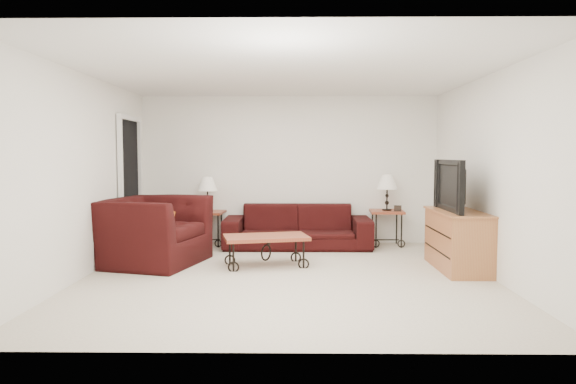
# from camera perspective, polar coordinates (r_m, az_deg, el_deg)

# --- Properties ---
(ground) EXTENTS (5.00, 5.00, 0.00)m
(ground) POSITION_cam_1_polar(r_m,az_deg,el_deg) (6.51, -0.08, -9.25)
(ground) COLOR beige
(ground) RESTS_ON ground
(wall_back) EXTENTS (5.00, 0.02, 2.50)m
(wall_back) POSITION_cam_1_polar(r_m,az_deg,el_deg) (8.84, 0.15, 2.45)
(wall_back) COLOR white
(wall_back) RESTS_ON ground
(wall_front) EXTENTS (5.00, 0.02, 2.50)m
(wall_front) POSITION_cam_1_polar(r_m,az_deg,el_deg) (3.85, -0.62, 0.32)
(wall_front) COLOR white
(wall_front) RESTS_ON ground
(wall_left) EXTENTS (0.02, 5.00, 2.50)m
(wall_left) POSITION_cam_1_polar(r_m,az_deg,el_deg) (6.85, -21.49, 1.69)
(wall_left) COLOR white
(wall_left) RESTS_ON ground
(wall_right) EXTENTS (0.02, 5.00, 2.50)m
(wall_right) POSITION_cam_1_polar(r_m,az_deg,el_deg) (6.79, 21.55, 1.67)
(wall_right) COLOR white
(wall_right) RESTS_ON ground
(ceiling) EXTENTS (5.00, 5.00, 0.00)m
(ceiling) POSITION_cam_1_polar(r_m,az_deg,el_deg) (6.42, -0.08, 13.03)
(ceiling) COLOR white
(ceiling) RESTS_ON wall_back
(doorway) EXTENTS (0.08, 0.94, 2.04)m
(doorway) POSITION_cam_1_polar(r_m,az_deg,el_deg) (8.40, -17.01, 0.61)
(doorway) COLOR black
(doorway) RESTS_ON ground
(sofa) EXTENTS (2.37, 0.93, 0.69)m
(sofa) POSITION_cam_1_polar(r_m,az_deg,el_deg) (8.44, 1.04, -3.80)
(sofa) COLOR black
(sofa) RESTS_ON ground
(side_table_left) EXTENTS (0.57, 0.57, 0.57)m
(side_table_left) POSITION_cam_1_polar(r_m,az_deg,el_deg) (8.74, -8.80, -3.96)
(side_table_left) COLOR #994327
(side_table_left) RESTS_ON ground
(side_table_right) EXTENTS (0.57, 0.57, 0.59)m
(side_table_right) POSITION_cam_1_polar(r_m,az_deg,el_deg) (8.76, 10.78, -3.92)
(side_table_right) COLOR #994327
(side_table_right) RESTS_ON ground
(lamp_left) EXTENTS (0.35, 0.35, 0.57)m
(lamp_left) POSITION_cam_1_polar(r_m,az_deg,el_deg) (8.68, -8.84, -0.23)
(lamp_left) COLOR black
(lamp_left) RESTS_ON side_table_left
(lamp_right) EXTENTS (0.35, 0.35, 0.59)m
(lamp_right) POSITION_cam_1_polar(r_m,az_deg,el_deg) (8.69, 10.83, -0.07)
(lamp_right) COLOR black
(lamp_right) RESTS_ON side_table_right
(photo_frame_left) EXTENTS (0.12, 0.02, 0.10)m
(photo_frame_left) POSITION_cam_1_polar(r_m,az_deg,el_deg) (8.58, -9.97, -1.89)
(photo_frame_left) COLOR black
(photo_frame_left) RESTS_ON side_table_left
(photo_frame_right) EXTENTS (0.12, 0.05, 0.10)m
(photo_frame_right) POSITION_cam_1_polar(r_m,az_deg,el_deg) (8.60, 11.97, -1.77)
(photo_frame_right) COLOR black
(photo_frame_right) RESTS_ON side_table_right
(coffee_table) EXTENTS (1.22, 0.84, 0.42)m
(coffee_table) POSITION_cam_1_polar(r_m,az_deg,el_deg) (7.06, -2.43, -6.49)
(coffee_table) COLOR #994327
(coffee_table) RESTS_ON ground
(armchair) EXTENTS (1.55, 1.67, 0.91)m
(armchair) POSITION_cam_1_polar(r_m,az_deg,el_deg) (7.41, -14.68, -4.16)
(armchair) COLOR black
(armchair) RESTS_ON ground
(throw_pillow) EXTENTS (0.21, 0.43, 0.41)m
(throw_pillow) POSITION_cam_1_polar(r_m,az_deg,el_deg) (7.32, -13.66, -3.75)
(throw_pillow) COLOR orange
(throw_pillow) RESTS_ON armchair
(tv_stand) EXTENTS (0.54, 1.29, 0.77)m
(tv_stand) POSITION_cam_1_polar(r_m,az_deg,el_deg) (7.18, 18.14, -5.06)
(tv_stand) COLOR #A26D3C
(tv_stand) RESTS_ON ground
(television) EXTENTS (0.15, 1.16, 0.67)m
(television) POSITION_cam_1_polar(r_m,az_deg,el_deg) (7.09, 18.12, 0.69)
(television) COLOR black
(television) RESTS_ON tv_stand
(backpack) EXTENTS (0.39, 0.34, 0.43)m
(backpack) POSITION_cam_1_polar(r_m,az_deg,el_deg) (8.34, 8.16, -4.84)
(backpack) COLOR black
(backpack) RESTS_ON ground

